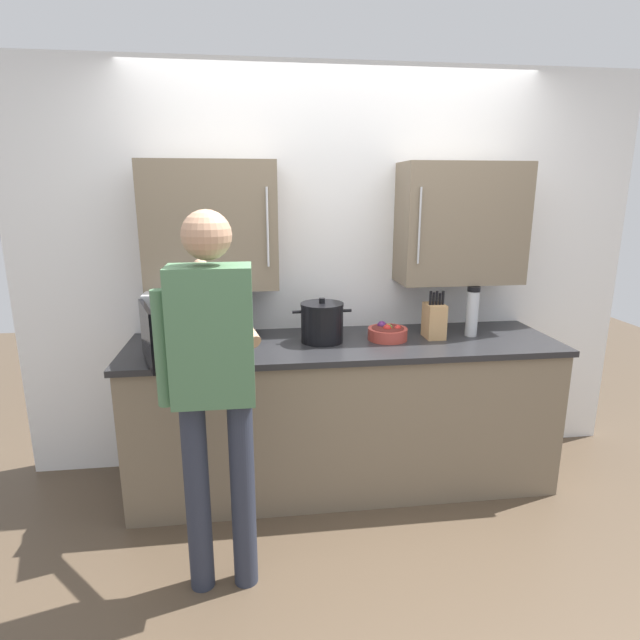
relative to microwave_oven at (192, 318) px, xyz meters
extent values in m
plane|color=#4C3D2D|center=(0.87, -0.68, -1.08)|extent=(9.21, 9.21, 0.00)
cube|color=white|center=(0.87, 0.36, 0.19)|extent=(3.94, 0.10, 2.53)
cube|color=#756651|center=(0.12, 0.15, 0.51)|extent=(0.76, 0.32, 0.72)
cylinder|color=#B7BABF|center=(0.44, -0.02, 0.51)|extent=(0.01, 0.01, 0.43)
cube|color=#756651|center=(1.63, 0.15, 0.51)|extent=(0.76, 0.32, 0.72)
cylinder|color=#B7BABF|center=(1.31, -0.02, 0.51)|extent=(0.01, 0.01, 0.43)
cube|color=#756651|center=(0.87, -0.04, -0.64)|extent=(2.50, 0.67, 0.88)
cube|color=#232326|center=(0.87, -0.04, -0.18)|extent=(2.54, 0.71, 0.03)
cube|color=black|center=(0.87, -0.35, -1.03)|extent=(2.50, 0.04, 0.09)
cube|color=#B7BABF|center=(0.03, 0.02, 0.00)|extent=(0.54, 0.34, 0.33)
cube|color=beige|center=(-0.05, 0.01, 0.00)|extent=(0.35, 0.29, 0.26)
cube|color=black|center=(0.22, -0.16, 0.00)|extent=(0.15, 0.01, 0.30)
cube|color=black|center=(-0.18, -0.34, 0.00)|extent=(0.14, 0.38, 0.30)
cylinder|color=#AD3D33|center=(1.14, -0.02, -0.13)|extent=(0.24, 0.24, 0.07)
cylinder|color=#561E19|center=(1.14, -0.02, -0.11)|extent=(0.19, 0.19, 0.04)
sphere|color=#5B9333|center=(1.14, 0.00, -0.10)|extent=(0.04, 0.04, 0.04)
sphere|color=#511E5B|center=(1.12, 0.04, -0.09)|extent=(0.06, 0.06, 0.06)
sphere|color=red|center=(1.20, -0.03, -0.10)|extent=(0.04, 0.04, 0.04)
sphere|color=#5B9333|center=(1.14, -0.02, -0.10)|extent=(0.06, 0.06, 0.06)
sphere|color=red|center=(1.14, -0.03, -0.10)|extent=(0.05, 0.05, 0.05)
cylinder|color=black|center=(0.75, -0.01, -0.06)|extent=(0.25, 0.25, 0.22)
cylinder|color=black|center=(0.75, -0.01, 0.06)|extent=(0.25, 0.25, 0.02)
cylinder|color=black|center=(0.75, -0.01, 0.08)|extent=(0.04, 0.04, 0.03)
cylinder|color=black|center=(0.60, -0.01, 0.02)|extent=(0.05, 0.02, 0.02)
cylinder|color=black|center=(0.90, -0.01, 0.02)|extent=(0.05, 0.02, 0.02)
cube|color=tan|center=(1.43, -0.02, -0.06)|extent=(0.11, 0.15, 0.21)
cylinder|color=black|center=(1.39, -0.04, 0.09)|extent=(0.02, 0.02, 0.08)
cylinder|color=black|center=(1.41, -0.04, 0.08)|extent=(0.02, 0.02, 0.08)
cylinder|color=black|center=(1.43, -0.04, 0.09)|extent=(0.02, 0.02, 0.08)
cylinder|color=black|center=(1.45, -0.04, 0.08)|extent=(0.02, 0.02, 0.07)
cylinder|color=black|center=(1.47, -0.04, 0.09)|extent=(0.02, 0.02, 0.08)
cylinder|color=#B7BABF|center=(1.67, -0.01, -0.03)|extent=(0.07, 0.07, 0.28)
cylinder|color=black|center=(1.67, -0.01, 0.13)|extent=(0.08, 0.08, 0.03)
cylinder|color=#282D3D|center=(0.08, -0.84, -0.62)|extent=(0.11, 0.11, 0.92)
cylinder|color=#282D3D|center=(0.28, -0.84, -0.62)|extent=(0.11, 0.11, 0.92)
cube|color=#47704C|center=(0.18, -0.84, 0.13)|extent=(0.34, 0.20, 0.58)
sphere|color=tan|center=(0.18, -0.84, 0.54)|extent=(0.20, 0.20, 0.20)
cylinder|color=tan|center=(0.22, -0.60, 0.22)|extent=(0.33, 0.53, 0.33)
cylinder|color=#47704C|center=(-0.02, -0.84, 0.08)|extent=(0.07, 0.07, 0.49)
camera|label=1|loc=(0.36, -2.91, 0.71)|focal=28.83mm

